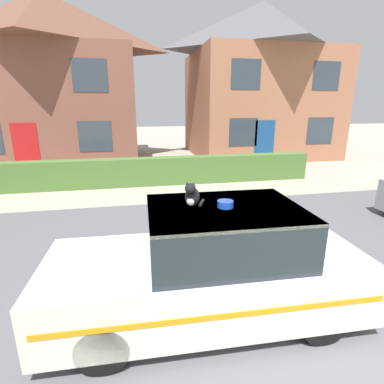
{
  "coord_description": "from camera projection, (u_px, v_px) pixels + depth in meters",
  "views": [
    {
      "loc": [
        -1.91,
        -0.77,
        2.81
      ],
      "look_at": [
        -0.72,
        5.13,
        1.05
      ],
      "focal_mm": 28.0,
      "sensor_mm": 36.0,
      "label": 1
    }
  ],
  "objects": [
    {
      "name": "house_left",
      "position": [
        51.0,
        79.0,
        14.59
      ],
      "size": [
        8.26,
        6.33,
        7.81
      ],
      "color": "brown",
      "rests_on": "ground"
    },
    {
      "name": "house_right",
      "position": [
        259.0,
        81.0,
        16.74
      ],
      "size": [
        7.68,
        6.65,
        8.04
      ],
      "color": "#A86B4C",
      "rests_on": "ground"
    },
    {
      "name": "cat",
      "position": [
        192.0,
        196.0,
        3.5
      ],
      "size": [
        0.31,
        0.31,
        0.32
      ],
      "rotation": [
        0.0,
        0.0,
        4.3
      ],
      "color": "black",
      "rests_on": "police_car"
    },
    {
      "name": "police_car",
      "position": [
        211.0,
        268.0,
        3.97
      ],
      "size": [
        4.19,
        1.75,
        1.64
      ],
      "rotation": [
        0.0,
        0.0,
        3.11
      ],
      "color": "black",
      "rests_on": "road_strip"
    },
    {
      "name": "road_strip",
      "position": [
        236.0,
        252.0,
        5.91
      ],
      "size": [
        28.0,
        6.66,
        0.01
      ],
      "primitive_type": "cube",
      "color": "#5B5B60",
      "rests_on": "ground"
    },
    {
      "name": "garden_hedge",
      "position": [
        158.0,
        171.0,
        10.83
      ],
      "size": [
        11.5,
        0.52,
        0.99
      ],
      "primitive_type": "cube",
      "color": "#4C7233",
      "rests_on": "ground"
    }
  ]
}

